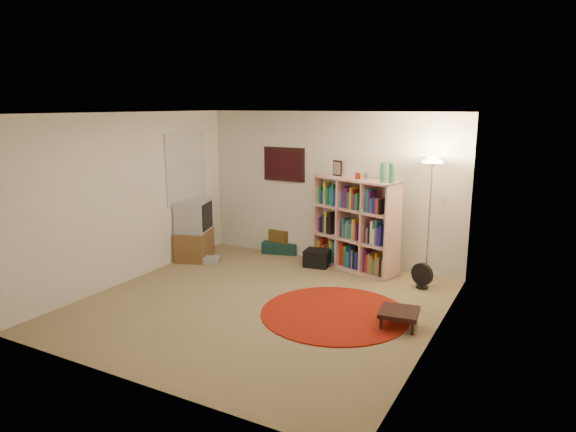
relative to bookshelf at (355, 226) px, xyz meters
The scene contains 12 objects.
room 2.15m from the bookshelf, 106.44° to the right, with size 4.54×4.54×2.54m.
bookshelf is the anchor object (origin of this frame).
floor_lamp 1.49m from the bookshelf, ahead, with size 0.46×0.46×1.88m.
floor_fan 1.38m from the bookshelf, 19.07° to the right, with size 0.33×0.23×0.38m.
tv_stand 2.74m from the bookshelf, 163.13° to the right, with size 0.69×0.82×1.03m.
dvd_box 2.47m from the bookshelf, 158.97° to the right, with size 0.35×0.33×0.10m.
suitcase 1.63m from the bookshelf, behind, with size 0.71×0.56×0.20m.
wicker_basket 1.57m from the bookshelf, behind, with size 0.43×0.35×0.21m.
duffel_bag 0.83m from the bookshelf, 161.79° to the right, with size 0.44×0.38×0.27m.
paper_towel 0.82m from the bookshelf, 167.46° to the left, with size 0.16×0.16×0.28m.
red_rug 2.05m from the bookshelf, 75.89° to the right, with size 1.89×1.89×0.02m.
side_table 2.32m from the bookshelf, 55.14° to the right, with size 0.51×0.51×0.21m.
Camera 1 is at (3.37, -5.48, 2.60)m, focal length 32.00 mm.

